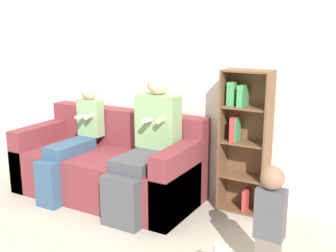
# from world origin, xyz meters

# --- Properties ---
(ground_plane) EXTENTS (14.00, 14.00, 0.00)m
(ground_plane) POSITION_xyz_m (0.00, 0.00, 0.00)
(ground_plane) COLOR #B2A893
(back_wall) EXTENTS (10.00, 0.06, 2.55)m
(back_wall) POSITION_xyz_m (0.00, 1.01, 1.27)
(back_wall) COLOR silver
(back_wall) RESTS_ON ground_plane
(couch) EXTENTS (1.89, 0.88, 0.85)m
(couch) POSITION_xyz_m (-0.10, 0.53, 0.30)
(couch) COLOR maroon
(couch) RESTS_ON ground_plane
(adult_seated) EXTENTS (0.42, 0.80, 1.28)m
(adult_seated) POSITION_xyz_m (0.43, 0.42, 0.66)
(adult_seated) COLOR #47474C
(adult_seated) RESTS_ON ground_plane
(child_seated) EXTENTS (0.27, 0.81, 1.12)m
(child_seated) POSITION_xyz_m (-0.43, 0.38, 0.56)
(child_seated) COLOR #335170
(child_seated) RESTS_ON ground_plane
(toddler_standing) EXTENTS (0.20, 0.16, 0.81)m
(toddler_standing) POSITION_xyz_m (1.75, -0.09, 0.43)
(toddler_standing) COLOR #70665B
(toddler_standing) RESTS_ON ground_plane
(bookshelf) EXTENTS (0.44, 0.25, 1.34)m
(bookshelf) POSITION_xyz_m (1.22, 0.88, 0.71)
(bookshelf) COLOR brown
(bookshelf) RESTS_ON ground_plane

